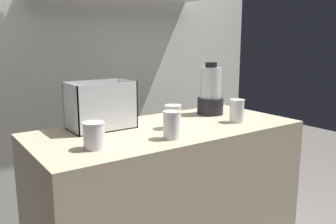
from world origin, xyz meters
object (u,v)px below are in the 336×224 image
(blender_pitcher, at_px, (211,93))
(juice_cup_pomegranate_far_left, at_px, (94,137))
(juice_cup_mango_left, at_px, (171,127))
(carrot_display_bin, at_px, (100,114))
(juice_cup_mango_right, at_px, (237,112))
(juice_cup_mango_middle, at_px, (173,118))

(blender_pitcher, height_order, juice_cup_pomegranate_far_left, blender_pitcher)
(blender_pitcher, relative_size, juice_cup_mango_left, 2.46)
(carrot_display_bin, distance_m, juice_cup_mango_right, 0.74)
(carrot_display_bin, relative_size, juice_cup_mango_left, 2.47)
(blender_pitcher, bearing_deg, carrot_display_bin, 176.09)
(blender_pitcher, height_order, juice_cup_mango_right, blender_pitcher)
(blender_pitcher, bearing_deg, juice_cup_mango_middle, -157.83)
(blender_pitcher, distance_m, juice_cup_pomegranate_far_left, 0.91)
(carrot_display_bin, bearing_deg, juice_cup_pomegranate_far_left, -118.66)
(carrot_display_bin, distance_m, juice_cup_pomegranate_far_left, 0.35)
(blender_pitcher, height_order, juice_cup_mango_middle, blender_pitcher)
(juice_cup_pomegranate_far_left, relative_size, juice_cup_mango_right, 0.89)
(juice_cup_mango_right, bearing_deg, juice_cup_pomegranate_far_left, -179.23)
(juice_cup_pomegranate_far_left, height_order, juice_cup_mango_right, juice_cup_mango_right)
(juice_cup_mango_left, relative_size, juice_cup_mango_right, 1.01)
(juice_cup_pomegranate_far_left, bearing_deg, juice_cup_mango_left, -9.10)
(blender_pitcher, distance_m, juice_cup_mango_left, 0.61)
(juice_cup_mango_middle, bearing_deg, juice_cup_mango_left, -128.10)
(juice_cup_mango_middle, xyz_separation_m, juice_cup_mango_right, (0.37, -0.09, 0.00))
(carrot_display_bin, distance_m, juice_cup_mango_left, 0.41)
(juice_cup_mango_left, bearing_deg, carrot_display_bin, 116.83)
(juice_cup_mango_middle, bearing_deg, blender_pitcher, 22.17)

